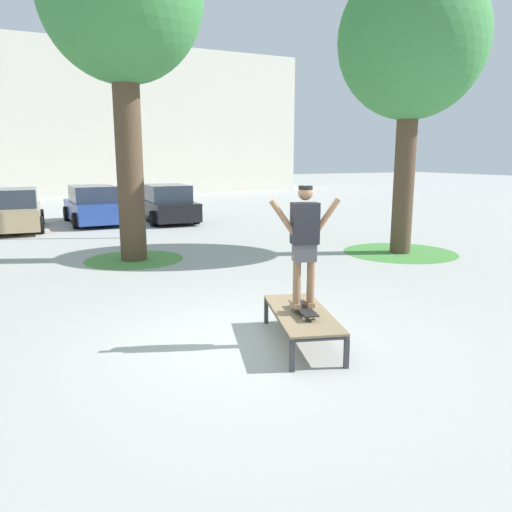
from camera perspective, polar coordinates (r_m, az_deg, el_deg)
ground_plane at (r=7.31m, az=-1.18°, el=-9.67°), size 120.00×120.00×0.00m
building_facade at (r=37.26m, az=-22.88°, el=14.21°), size 35.91×4.00×10.08m
skate_box at (r=7.11m, az=5.28°, el=-6.79°), size 1.28×2.04×0.46m
skateboard at (r=7.00m, az=5.44°, el=-6.02°), size 0.38×0.82×0.09m
skater at (r=6.77m, az=5.59°, el=2.04°), size 0.99×0.35×1.69m
tree_near_right at (r=14.42m, az=17.46°, el=22.29°), size 3.79×3.79×7.54m
grass_patch_near_right at (r=14.38m, az=16.17°, el=0.41°), size 3.10×3.10×0.01m
tree_mid_back at (r=13.48m, az=-15.18°, el=26.47°), size 3.86×3.86×8.38m
grass_patch_mid_back at (r=13.25m, az=-13.79°, el=-0.37°), size 2.52×2.52×0.01m
car_tan at (r=19.96m, az=-26.00°, el=4.65°), size 2.08×4.28×1.50m
car_blue at (r=20.83m, az=-18.20°, el=5.47°), size 2.02×4.25×1.50m
car_black at (r=20.77m, az=-10.21°, el=5.84°), size 1.99×4.24×1.50m
light_post at (r=16.64m, az=-14.83°, el=15.13°), size 0.36×0.36×5.83m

